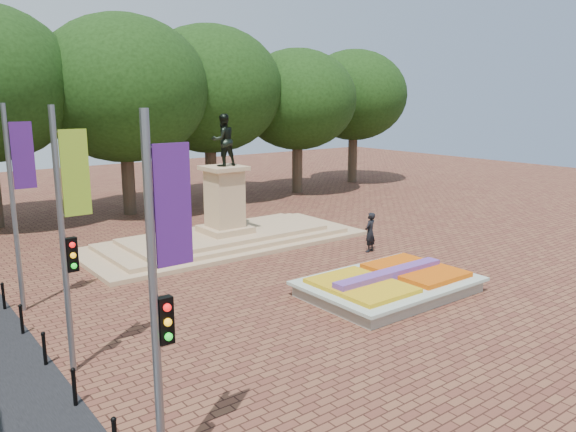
# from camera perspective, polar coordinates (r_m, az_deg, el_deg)

# --- Properties ---
(ground) EXTENTS (90.00, 90.00, 0.00)m
(ground) POSITION_cam_1_polar(r_m,az_deg,el_deg) (22.09, 4.56, -7.02)
(ground) COLOR brown
(ground) RESTS_ON ground
(flower_bed) EXTENTS (6.30, 4.30, 0.91)m
(flower_bed) POSITION_cam_1_polar(r_m,az_deg,el_deg) (21.33, 10.27, -6.81)
(flower_bed) COLOR gray
(flower_bed) RESTS_ON ground
(monument) EXTENTS (14.00, 6.00, 6.40)m
(monument) POSITION_cam_1_polar(r_m,az_deg,el_deg) (28.06, -6.40, -1.06)
(monument) COLOR tan
(monument) RESTS_ON ground
(tree_row_back) EXTENTS (44.80, 8.80, 10.43)m
(tree_row_back) POSITION_cam_1_polar(r_m,az_deg,el_deg) (37.26, -11.61, 10.95)
(tree_row_back) COLOR #38291E
(tree_row_back) RESTS_ON ground
(banner_poles) EXTENTS (0.88, 11.17, 7.00)m
(banner_poles) POSITION_cam_1_polar(r_m,az_deg,el_deg) (15.07, -21.23, -1.50)
(banner_poles) COLOR slate
(banner_poles) RESTS_ON ground
(bollard_row) EXTENTS (0.12, 13.12, 0.98)m
(bollard_row) POSITION_cam_1_polar(r_m,az_deg,el_deg) (15.82, -22.31, -13.83)
(bollard_row) COLOR black
(bollard_row) RESTS_ON ground
(pedestrian) EXTENTS (0.80, 0.65, 1.89)m
(pedestrian) POSITION_cam_1_polar(r_m,az_deg,el_deg) (26.72, 8.33, -1.64)
(pedestrian) COLOR black
(pedestrian) RESTS_ON ground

